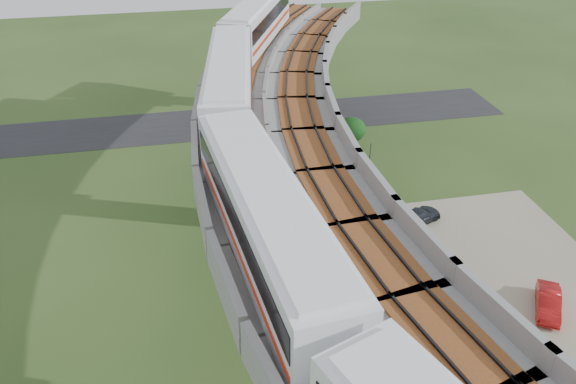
% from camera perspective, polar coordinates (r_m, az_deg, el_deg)
% --- Properties ---
extents(ground, '(160.00, 160.00, 0.00)m').
position_cam_1_polar(ground, '(35.78, -0.66, -12.79)').
color(ground, '#2E471C').
rests_on(ground, ground).
extents(dirt_lot, '(18.00, 26.00, 0.04)m').
position_cam_1_polar(dirt_lot, '(38.85, 21.09, -11.09)').
color(dirt_lot, gray).
rests_on(dirt_lot, ground).
extents(asphalt_road, '(60.00, 8.00, 0.03)m').
position_cam_1_polar(asphalt_road, '(60.73, -6.05, 7.09)').
color(asphalt_road, '#232326').
rests_on(asphalt_road, ground).
extents(viaduct, '(19.58, 73.98, 11.40)m').
position_cam_1_polar(viaduct, '(30.98, 6.23, 0.35)').
color(viaduct, '#99968E').
rests_on(viaduct, ground).
extents(metro_train, '(10.64, 61.34, 3.64)m').
position_cam_1_polar(metro_train, '(28.75, -0.18, 5.34)').
color(metro_train, white).
rests_on(metro_train, ground).
extents(fence, '(3.87, 38.73, 1.50)m').
position_cam_1_polar(fence, '(37.81, 14.22, -9.54)').
color(fence, '#2D382D').
rests_on(fence, ground).
extents(tree_0, '(2.75, 2.75, 3.15)m').
position_cam_1_polar(tree_0, '(54.43, 6.47, 6.34)').
color(tree_0, '#382314').
rests_on(tree_0, ground).
extents(tree_1, '(2.07, 2.07, 3.06)m').
position_cam_1_polar(tree_1, '(50.37, 6.09, 4.42)').
color(tree_1, '#382314').
rests_on(tree_1, ground).
extents(tree_2, '(2.65, 2.65, 3.41)m').
position_cam_1_polar(tree_2, '(44.09, 6.96, 0.28)').
color(tree_2, '#382314').
rests_on(tree_2, ground).
extents(tree_3, '(2.10, 2.10, 2.47)m').
position_cam_1_polar(tree_3, '(36.51, 8.36, -8.79)').
color(tree_3, '#382314').
rests_on(tree_3, ground).
extents(tree_4, '(2.53, 2.53, 3.31)m').
position_cam_1_polar(tree_4, '(32.66, 13.88, -13.86)').
color(tree_4, '#382314').
rests_on(tree_4, ground).
extents(car_red, '(3.12, 3.98, 1.26)m').
position_cam_1_polar(car_red, '(39.43, 24.94, -10.14)').
color(car_red, '#B21010').
rests_on(car_red, dirt_lot).
extents(car_dark, '(4.37, 3.26, 1.18)m').
position_cam_1_polar(car_dark, '(44.72, 13.14, -2.41)').
color(car_dark, black).
rests_on(car_dark, dirt_lot).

